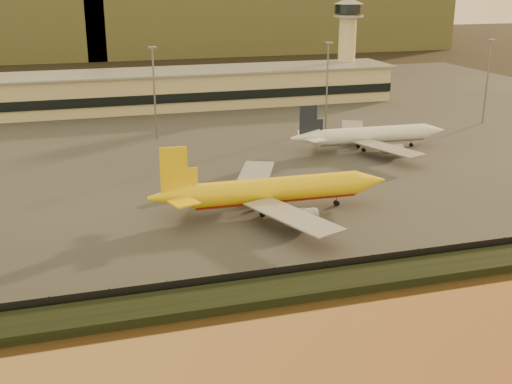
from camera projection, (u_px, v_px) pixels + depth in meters
ground at (284, 245)px, 109.20m from camera, size 900.00×900.00×0.00m
embankment at (322, 285)px, 93.55m from camera, size 320.00×7.00×1.40m
tarmac at (182, 126)px, 195.41m from camera, size 320.00×220.00×0.20m
perimeter_fence at (312, 269)px, 96.99m from camera, size 300.00×0.05×2.20m
terminal_building at (123, 92)px, 217.24m from camera, size 202.00×25.00×12.60m
control_tower at (347, 37)px, 240.21m from camera, size 11.20×11.20×35.50m
apron_light_masts at (247, 82)px, 176.34m from camera, size 152.20×12.20×25.40m
dhl_cargo_jet at (272, 191)px, 122.58m from camera, size 47.33×46.47×14.17m
white_narrowbody_jet at (370, 136)px, 167.35m from camera, size 43.30×42.31×12.46m
gse_vehicle_yellow at (279, 189)px, 133.97m from camera, size 4.42×3.09×1.82m
gse_vehicle_white at (174, 194)px, 131.12m from camera, size 4.42×2.77×1.85m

